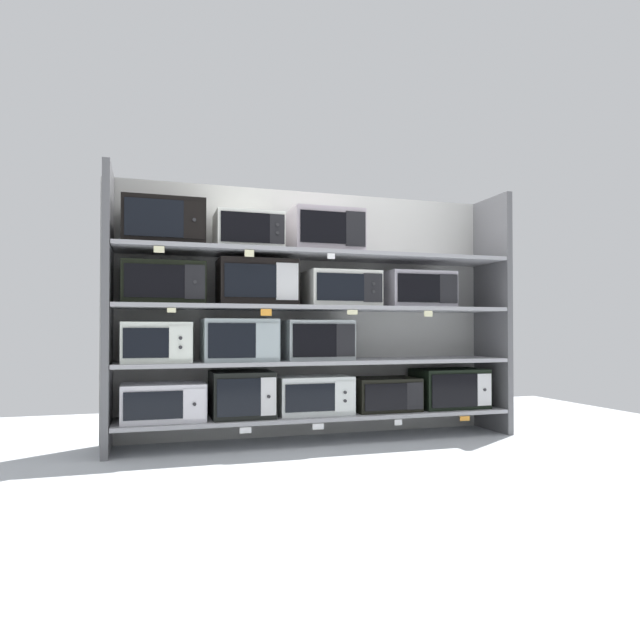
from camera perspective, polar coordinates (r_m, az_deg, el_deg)
The scene contains 34 objects.
ground at distance 3.50m, azimuth 4.98°, elevation -15.23°, with size 7.02×6.00×0.02m, color #B2B7BC.
back_panel at distance 4.60m, azimuth -0.98°, elevation 0.72°, with size 3.22×0.04×1.98m, color #B2B2AD.
upright_left at distance 4.16m, azimuth -20.74°, elevation 0.97°, with size 0.05×0.50×1.98m, color #5B5B5E.
upright_right at distance 5.01m, azimuth 17.08°, elevation 0.62°, with size 0.05×0.50×1.98m, color #5B5B5E.
shelf_0 at distance 4.39m, azimuth 0.00°, elevation -9.63°, with size 3.02×0.50×0.03m, color #99999E.
microwave_0 at distance 4.18m, azimuth -15.58°, elevation -8.00°, with size 0.57×0.39×0.26m.
microwave_1 at distance 4.22m, azimuth -7.95°, elevation -7.45°, with size 0.45×0.43×0.34m.
microwave_2 at distance 4.35m, azimuth -0.67°, elevation -7.60°, with size 0.57×0.36×0.29m.
microwave_3 at distance 4.55m, azimuth 6.52°, elevation -7.47°, with size 0.52×0.38×0.26m.
microwave_4 at distance 4.81m, azimuth 12.99°, elevation -6.75°, with size 0.57×0.39×0.32m.
price_tag_0 at distance 4.01m, azimuth -7.56°, elevation -11.02°, with size 0.08×0.00×0.04m, color white.
price_tag_1 at distance 4.13m, azimuth -0.19°, elevation -10.75°, with size 0.08×0.00×0.04m, color white.
price_tag_2 at distance 4.35m, azimuth 7.94°, elevation -10.24°, with size 0.06×0.00×0.04m, color white.
price_tag_3 at distance 4.62m, azimuth 14.47°, elevation -9.64°, with size 0.09×0.00×0.04m, color orange.
shelf_1 at distance 4.34m, azimuth 0.00°, elevation -4.24°, with size 3.02×0.50×0.03m, color #99999E.
microwave_5 at distance 4.14m, azimuth -16.24°, elevation -2.18°, with size 0.48×0.42×0.28m.
microwave_6 at distance 4.19m, azimuth -8.23°, elevation -2.02°, with size 0.54×0.42×0.31m.
microwave_7 at distance 4.33m, azimuth -0.32°, elevation -2.04°, with size 0.51×0.36×0.30m.
shelf_2 at distance 4.34m, azimuth 0.00°, elevation 1.21°, with size 3.02×0.50×0.03m, color #99999E.
microwave_8 at distance 4.16m, azimuth -15.57°, elevation 3.61°, with size 0.57×0.38×0.30m.
microwave_9 at distance 4.23m, azimuth -6.43°, elevation 3.77°, with size 0.57×0.36×0.34m.
microwave_10 at distance 4.40m, azimuth 2.10°, elevation 3.15°, with size 0.55×0.42×0.27m.
microwave_11 at distance 4.65m, azimuth 9.73°, elevation 3.03°, with size 0.55×0.40×0.29m.
price_tag_4 at distance 3.90m, azimuth -14.82°, elevation 0.97°, with size 0.06×0.00×0.03m, color beige.
price_tag_5 at distance 3.98m, azimuth -5.48°, elevation 0.78°, with size 0.08×0.00×0.05m, color orange.
price_tag_6 at distance 4.16m, azimuth 3.30°, elevation 0.79°, with size 0.08×0.00×0.03m, color beige.
price_tag_7 at distance 4.41m, azimuth 10.93°, elevation 0.64°, with size 0.07×0.00×0.05m, color beige.
shelf_3 at distance 4.38m, azimuth 0.00°, elevation 6.62°, with size 3.02×0.50×0.03m, color #99999E.
microwave_12 at distance 4.21m, azimuth -15.58°, elevation 9.40°, with size 0.56×0.42×0.32m.
microwave_13 at distance 4.27m, azimuth -7.29°, elevation 8.85°, with size 0.49×0.38×0.27m.
microwave_14 at distance 4.41m, azimuth 0.47°, elevation 8.91°, with size 0.54×0.41×0.33m.
price_tag_8 at distance 3.93m, azimuth -16.00°, elevation 6.91°, with size 0.07×0.00×0.04m, color beige.
price_tag_9 at distance 3.99m, azimuth -7.18°, elevation 6.73°, with size 0.07×0.00×0.05m, color beige.
price_tag_10 at distance 4.14m, azimuth 1.14°, elevation 6.50°, with size 0.06×0.00×0.04m, color white.
Camera 1 is at (-1.27, -4.15, 0.85)m, focal length 31.56 mm.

